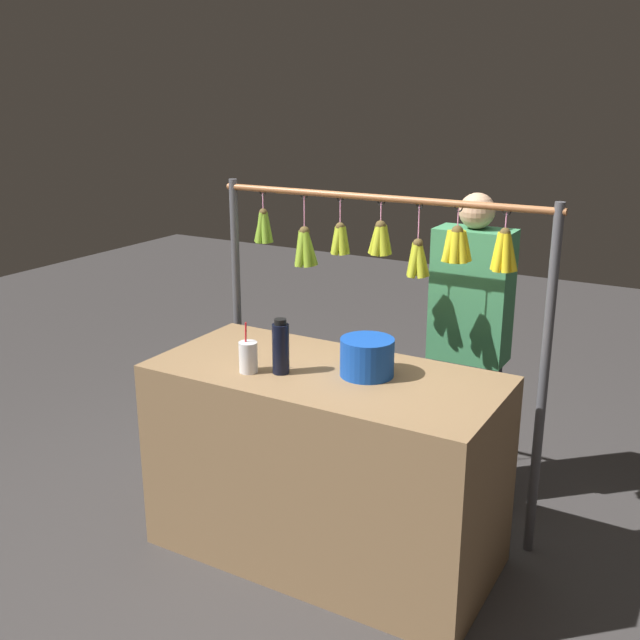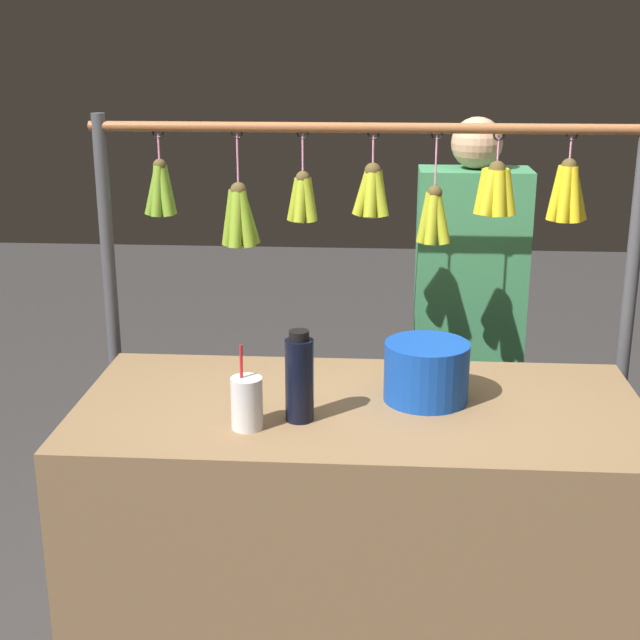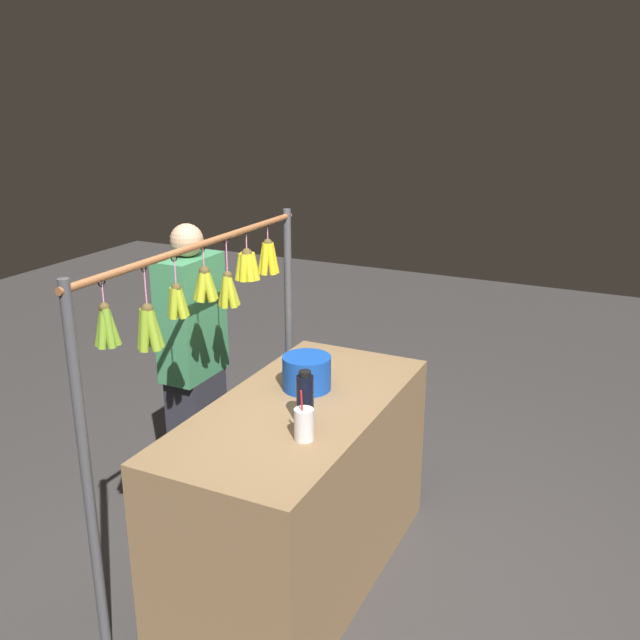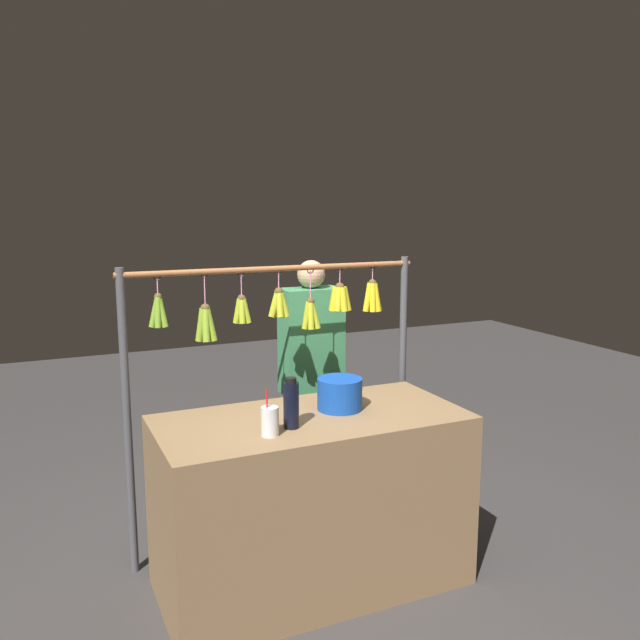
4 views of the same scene
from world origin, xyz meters
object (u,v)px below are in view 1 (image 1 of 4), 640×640
Objects in this scene: water_bottle at (281,347)px; vendor_person at (468,353)px; drink_cup at (248,357)px; blue_bucket at (367,357)px.

water_bottle is 1.12m from vendor_person.
drink_cup is at bearing 57.31° from vendor_person.
blue_bucket is (-0.34, -0.16, -0.03)m from water_bottle.
drink_cup is (0.47, 0.22, -0.01)m from blue_bucket.
vendor_person is (-0.53, -0.96, -0.23)m from water_bottle.
drink_cup is 1.23m from vendor_person.
water_bottle reaches higher than drink_cup.
vendor_person is at bearing -118.66° from water_bottle.
water_bottle is at bearing 25.68° from blue_bucket.
vendor_person reaches higher than water_bottle.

